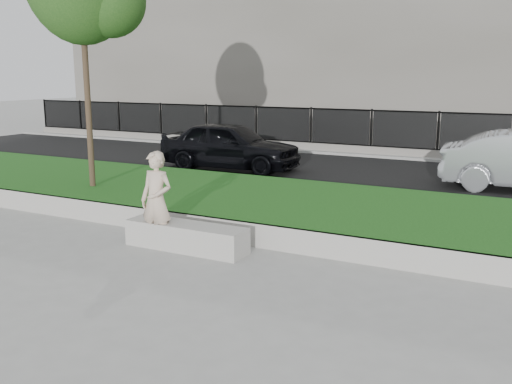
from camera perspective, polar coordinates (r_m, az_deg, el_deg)
The scene contains 11 objects.
ground at distance 8.93m, azimuth -7.28°, elevation -6.58°, with size 90.00×90.00×0.00m, color gray.
grass_bank at distance 11.36m, azimuth 1.35°, elevation -1.42°, with size 34.00×4.00×0.40m, color #0E390E.
grass_kerb at distance 9.70m, azimuth -3.80°, elevation -3.77°, with size 34.00×0.08×0.40m, color #9F9D95.
street at distance 16.42m, azimuth 9.88°, elevation 1.89°, with size 34.00×7.00×0.04m, color black.
far_pavement at distance 20.70m, azimuth 13.73°, elevation 3.87°, with size 34.00×3.00×0.12m, color gray.
iron_fence at distance 19.67m, azimuth 13.08°, elevation 4.92°, with size 32.00×0.30×1.50m.
building_facade at distance 27.45m, azimuth 17.96°, elevation 15.86°, with size 34.00×10.00×10.00m, color #615D54.
stone_bench at distance 9.29m, azimuth -7.00°, elevation -4.45°, with size 2.08×0.52×0.43m, color #9F9D95.
man at distance 9.29m, azimuth -9.91°, elevation -0.84°, with size 0.58×0.38×1.59m, color beige.
book at distance 9.58m, azimuth -9.87°, elevation -2.63°, with size 0.25×0.18×0.03m, color white.
car_dark at distance 16.61m, azimuth -2.62°, elevation 4.69°, with size 1.66×4.12×1.41m, color black.
Camera 1 is at (4.89, -6.92, 2.80)m, focal length 40.00 mm.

